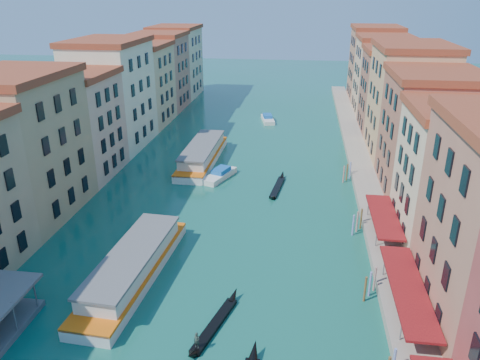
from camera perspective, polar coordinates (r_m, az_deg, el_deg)
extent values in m
cube|color=tan|center=(69.80, -24.99, 3.38)|extent=(12.00, 17.00, 19.00)
cube|color=#973C21|center=(67.59, -26.37, 11.41)|extent=(12.80, 17.40, 1.00)
cube|color=tan|center=(82.96, -19.34, 6.08)|extent=(12.00, 14.00, 16.50)
cube|color=#973C21|center=(81.15, -20.14, 12.01)|extent=(12.80, 14.40, 1.00)
cube|color=beige|center=(96.63, -15.31, 9.78)|extent=(12.00, 18.00, 20.00)
cube|color=#973C21|center=(95.05, -15.97, 15.96)|extent=(12.80, 18.40, 1.00)
cube|color=tan|center=(112.40, -11.95, 11.10)|extent=(12.00, 16.00, 17.50)
cube|color=#973C21|center=(111.05, -12.34, 15.78)|extent=(12.80, 16.40, 1.00)
cube|color=#AF745B|center=(126.79, -9.65, 12.73)|extent=(12.00, 15.00, 18.50)
cube|color=#973C21|center=(125.59, -9.95, 17.11)|extent=(12.80, 15.40, 1.00)
cube|color=beige|center=(141.93, -7.74, 13.93)|extent=(12.00, 17.00, 19.00)
cube|color=#973C21|center=(140.86, -7.96, 17.96)|extent=(12.80, 17.40, 1.00)
cube|color=beige|center=(61.85, 24.84, -0.10)|extent=(12.00, 14.00, 16.50)
cube|color=#973C21|center=(59.40, 26.20, 7.72)|extent=(12.80, 14.40, 1.00)
cube|color=#A15A42|center=(75.28, 21.93, 4.74)|extent=(12.00, 16.00, 18.00)
cube|color=#973C21|center=(73.25, 23.01, 11.82)|extent=(12.80, 16.40, 1.00)
cube|color=tan|center=(91.07, 19.68, 8.54)|extent=(12.00, 18.00, 20.00)
cube|color=#973C21|center=(89.40, 20.57, 15.07)|extent=(12.80, 18.40, 1.00)
cube|color=#995843|center=(107.18, 17.97, 9.98)|extent=(12.00, 15.00, 17.50)
cube|color=#973C21|center=(105.76, 18.58, 14.86)|extent=(12.80, 15.40, 1.00)
cube|color=#DBA87E|center=(122.12, 16.86, 11.74)|extent=(12.00, 16.00, 18.50)
cube|color=#973C21|center=(120.87, 17.39, 16.28)|extent=(12.80, 16.40, 1.00)
cube|color=#B16F51|center=(138.17, 15.93, 13.19)|extent=(12.00, 17.00, 19.50)
cube|color=#973C21|center=(137.07, 16.40, 17.41)|extent=(12.80, 17.40, 1.00)
cube|color=gray|center=(86.69, 14.43, 1.91)|extent=(4.00, 140.00, 1.00)
cube|color=maroon|center=(48.83, 19.78, -12.29)|extent=(3.20, 15.30, 0.25)
cylinder|color=slate|center=(45.40, 18.95, -17.46)|extent=(0.12, 0.12, 3.00)
cylinder|color=slate|center=(53.54, 17.08, -10.54)|extent=(0.12, 0.12, 3.00)
cube|color=maroon|center=(62.03, 17.16, -4.22)|extent=(3.20, 12.60, 0.25)
cylinder|color=slate|center=(58.80, 16.23, -7.29)|extent=(0.12, 0.12, 3.00)
cylinder|color=slate|center=(66.18, 15.31, -3.73)|extent=(0.12, 0.12, 3.00)
cylinder|color=brown|center=(50.31, 14.99, -12.87)|extent=(0.24, 0.24, 3.20)
cylinder|color=brown|center=(51.22, 15.55, -12.25)|extent=(0.24, 0.24, 3.20)
cylinder|color=brown|center=(52.13, 16.09, -11.64)|extent=(0.24, 0.24, 3.20)
cylinder|color=brown|center=(62.24, 13.62, -5.49)|extent=(0.24, 0.24, 3.20)
cylinder|color=brown|center=(63.19, 14.09, -5.09)|extent=(0.24, 0.24, 3.20)
cylinder|color=brown|center=(64.16, 14.54, -4.70)|extent=(0.24, 0.24, 3.20)
cylinder|color=brown|center=(78.59, 12.52, 0.59)|extent=(0.24, 0.24, 3.20)
cylinder|color=brown|center=(79.57, 12.90, 0.83)|extent=(0.24, 0.24, 3.20)
cylinder|color=brown|center=(80.56, 13.27, 1.07)|extent=(0.24, 0.24, 3.20)
cube|color=silver|center=(53.87, -12.80, -10.89)|extent=(6.32, 22.26, 1.32)
cube|color=silver|center=(53.12, -12.94, -9.59)|extent=(5.50, 17.84, 1.76)
cube|color=slate|center=(52.59, -13.03, -8.63)|extent=(5.86, 18.40, 0.27)
cube|color=orange|center=(53.55, -12.86, -10.35)|extent=(6.38, 22.26, 0.27)
cube|color=white|center=(86.68, -4.59, 2.69)|extent=(5.39, 22.74, 1.36)
cube|color=silver|center=(86.20, -4.62, 3.62)|extent=(4.76, 18.20, 1.81)
cube|color=slate|center=(85.87, -4.65, 4.30)|extent=(5.11, 18.77, 0.28)
cube|color=orange|center=(86.48, -4.61, 3.08)|extent=(5.45, 22.74, 0.28)
cube|color=black|center=(46.30, -3.13, -17.24)|extent=(3.16, 8.20, 0.41)
cone|color=black|center=(49.34, -0.73, -13.84)|extent=(1.28, 1.99, 1.54)
cone|color=black|center=(43.11, -5.99, -20.47)|extent=(1.20, 1.68, 1.35)
imported|color=#2A362D|center=(43.35, -5.29, -18.91)|extent=(0.65, 0.52, 1.58)
cone|color=black|center=(42.88, 1.73, -20.21)|extent=(1.15, 2.34, 1.92)
cube|color=black|center=(75.02, 4.57, -0.89)|extent=(2.02, 8.51, 0.42)
cone|color=black|center=(79.17, 5.19, 0.64)|extent=(1.06, 1.97, 1.58)
cone|color=black|center=(70.68, 3.90, -2.15)|extent=(1.02, 1.65, 1.39)
cube|color=white|center=(78.80, -2.52, 0.52)|extent=(5.04, 8.26, 0.90)
cube|color=#165FB5|center=(78.97, -2.32, 1.19)|extent=(3.07, 3.87, 0.79)
cube|color=white|center=(113.68, 3.40, 7.36)|extent=(3.99, 8.03, 0.88)
cube|color=#165FB5|center=(114.01, 3.37, 7.81)|extent=(2.63, 3.64, 0.77)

